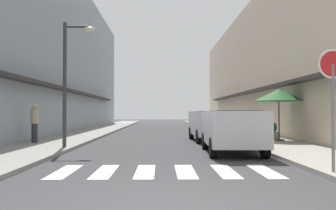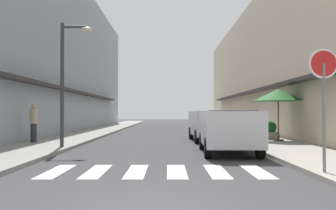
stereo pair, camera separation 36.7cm
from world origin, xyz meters
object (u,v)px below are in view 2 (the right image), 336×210
Objects in this scene: street_lamp at (69,70)px; planter_far at (231,123)px; cafe_umbrella at (279,95)px; round_street_sign at (325,77)px; planter_midblock at (271,131)px; parked_car_mid at (211,122)px; pedestrian_walking_near at (35,122)px; parked_car_near at (229,127)px.

street_lamp is 14.38m from planter_far.
planter_far is at bearing 95.22° from cafe_umbrella.
planter_midblock is (1.51, 10.03, -1.65)m from round_street_sign.
round_street_sign is 2.42× the size of planter_far.
round_street_sign is (1.30, -10.36, 1.24)m from parked_car_mid.
parked_car_mid is at bearing 97.16° from round_street_sign.
round_street_sign is 1.13× the size of cafe_umbrella.
pedestrian_walking_near is at bearing -170.56° from planter_midblock.
cafe_umbrella is 1.88m from planter_midblock.
parked_car_mid reaches higher than planter_far.
parked_car_near is at bearing 104.33° from pedestrian_walking_near.
cafe_umbrella is (2.97, -1.16, 1.27)m from parked_car_mid.
round_street_sign is at bearing -98.55° from planter_midblock.
cafe_umbrella reaches higher than parked_car_near.
cafe_umbrella is at bearing 55.72° from parked_car_near.
street_lamp is 4.24× the size of planter_far.
street_lamp is 5.31× the size of planter_midblock.
planter_midblock is 7.81m from planter_far.
planter_far is (0.88, 17.81, -1.50)m from round_street_sign.
pedestrian_walking_near is at bearing -175.02° from cafe_umbrella.
round_street_sign is at bearing -74.96° from parked_car_near.
parked_car_near is 3.93× the size of planter_far.
cafe_umbrella is at bearing -21.38° from parked_car_mid.
planter_midblock is at bearing 100.96° from cafe_umbrella.
planter_midblock is (-0.16, 0.83, -1.68)m from cafe_umbrella.
parked_car_near is 0.95× the size of parked_car_mid.
parked_car_near is at bearing -118.43° from planter_midblock.
round_street_sign reaches higher than planter_far.
street_lamp is 9.81m from planter_midblock.
planter_far is at bearing 87.16° from round_street_sign.
parked_car_mid is at bearing 173.25° from planter_midblock.
round_street_sign is 10.27m from planter_midblock.
round_street_sign is (1.30, -4.84, 1.24)m from parked_car_near.
parked_car_near and parked_car_mid have the same top height.
parked_car_near is 0.93× the size of street_lamp.
street_lamp is (-7.14, 6.11, 0.86)m from round_street_sign.
pedestrian_walking_near reaches higher than planter_far.
parked_car_near is 1.83× the size of cafe_umbrella.
parked_car_mid is at bearing 158.62° from cafe_umbrella.
planter_far is 0.66× the size of pedestrian_walking_near.
parked_car_near is at bearing -99.55° from planter_far.
planter_far is at bearing 73.67° from parked_car_mid.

